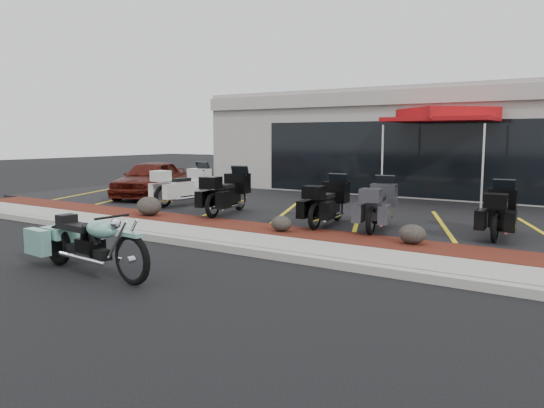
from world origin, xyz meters
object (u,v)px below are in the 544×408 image
Objects in this scene: touring_white at (202,182)px; traffic_cone at (384,199)px; hero_cruiser at (132,252)px; parked_car at (151,179)px; popup_canopy at (446,117)px.

traffic_cone is (5.16, 2.55, -0.46)m from touring_white.
parked_car is at bearing 139.97° from hero_cruiser.
touring_white reaches higher than parked_car.
hero_cruiser is 0.73× the size of popup_canopy.
parked_car reaches higher than hero_cruiser.
popup_canopy is at bearing 89.08° from hero_cruiser.
hero_cruiser is 7.60× the size of traffic_cone.
traffic_cone is at bearing -59.90° from touring_white.
traffic_cone is (7.65, 2.41, -0.45)m from parked_car.
touring_white is 2.50m from parked_car.
traffic_cone is (0.04, 10.06, -0.18)m from hero_cruiser.
traffic_cone is at bearing -102.68° from popup_canopy.
traffic_cone is 0.10× the size of popup_canopy.
parked_car is at bearing -162.55° from traffic_cone.
parked_car is 0.92× the size of popup_canopy.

